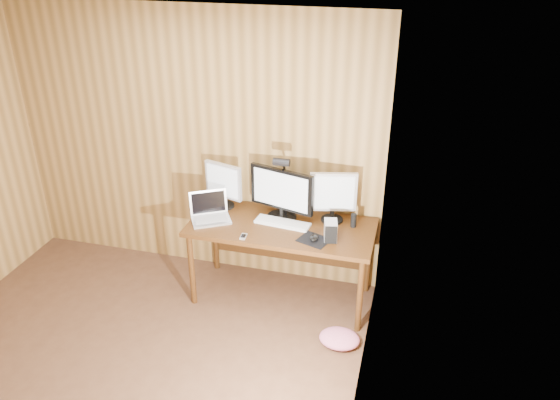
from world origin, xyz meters
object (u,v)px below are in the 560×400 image
at_px(keyboard, 283,223).
at_px(phone, 243,236).
at_px(monitor_left, 224,184).
at_px(speaker, 354,220).
at_px(hard_drive, 331,231).
at_px(desk_lamp, 283,177).
at_px(monitor_right, 333,196).
at_px(laptop, 210,212).
at_px(desk, 284,233).
at_px(mouse, 314,238).
at_px(monitor_center, 282,193).

height_order(keyboard, phone, keyboard).
relative_size(monitor_left, keyboard, 0.86).
height_order(monitor_left, speaker, monitor_left).
height_order(keyboard, hard_drive, hard_drive).
bearing_deg(desk_lamp, hard_drive, -37.82).
distance_m(monitor_right, laptop, 1.09).
height_order(desk, monitor_right, monitor_right).
distance_m(monitor_right, keyboard, 0.49).
xyz_separation_m(laptop, hard_drive, (1.09, -0.08, 0.02)).
xyz_separation_m(monitor_right, hard_drive, (0.04, -0.32, -0.16)).
height_order(monitor_left, hard_drive, monitor_left).
bearing_deg(mouse, monitor_left, -168.10).
relative_size(desk, phone, 16.27).
bearing_deg(monitor_center, desk_lamp, 101.15).
xyz_separation_m(mouse, phone, (-0.58, -0.10, -0.02)).
bearing_deg(phone, mouse, 5.90).
bearing_deg(monitor_right, laptop, 178.85).
bearing_deg(phone, hard_drive, 7.84).
distance_m(laptop, keyboard, 0.65).
distance_m(desk, hard_drive, 0.53).
height_order(monitor_right, keyboard, monitor_right).
height_order(hard_drive, phone, hard_drive).
bearing_deg(monitor_right, desk_lamp, 169.33).
distance_m(laptop, hard_drive, 1.09).
bearing_deg(keyboard, monitor_left, 169.49).
relative_size(keyboard, mouse, 4.45).
height_order(monitor_right, hard_drive, monitor_right).
height_order(desk, monitor_center, monitor_center).
relative_size(desk, keyboard, 3.24).
xyz_separation_m(monitor_left, phone, (0.34, -0.47, -0.22)).
bearing_deg(desk, monitor_center, 121.59).
distance_m(desk, monitor_left, 0.70).
bearing_deg(monitor_center, laptop, -149.63).
xyz_separation_m(laptop, speaker, (1.24, 0.18, 0.00)).
bearing_deg(laptop, desk, -20.65).
bearing_deg(monitor_left, desk, 3.96).
height_order(monitor_left, mouse, monitor_left).
relative_size(keyboard, desk_lamp, 0.80).
height_order(phone, speaker, speaker).
bearing_deg(keyboard, phone, -124.95).
bearing_deg(speaker, hard_drive, -120.57).
bearing_deg(monitor_right, monitor_left, 165.80).
height_order(phone, desk_lamp, desk_lamp).
relative_size(monitor_center, monitor_right, 1.29).
height_order(laptop, hard_drive, laptop).
height_order(laptop, speaker, laptop).
bearing_deg(desk_lamp, desk, -79.84).
bearing_deg(mouse, hard_drive, 54.58).
distance_m(desk, monitor_right, 0.56).
xyz_separation_m(keyboard, desk_lamp, (-0.03, 0.15, 0.37)).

